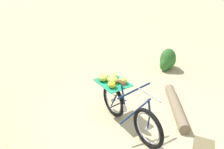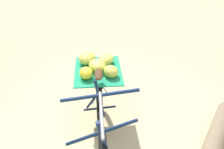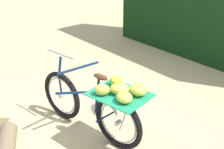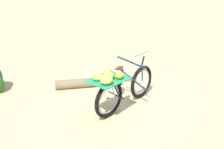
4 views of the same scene
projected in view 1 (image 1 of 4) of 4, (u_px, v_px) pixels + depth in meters
ground_plane at (116, 135)px, 3.85m from camera, size 60.00×60.00×0.00m
bicycle at (124, 103)px, 3.92m from camera, size 1.20×1.67×1.03m
fallen_log at (176, 106)px, 4.51m from camera, size 1.55×0.75×0.22m
shrub_cluster at (168, 60)px, 6.43m from camera, size 0.72×0.49×0.68m
leaf_litter_patch at (204, 146)px, 3.60m from camera, size 0.44×0.36×0.01m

